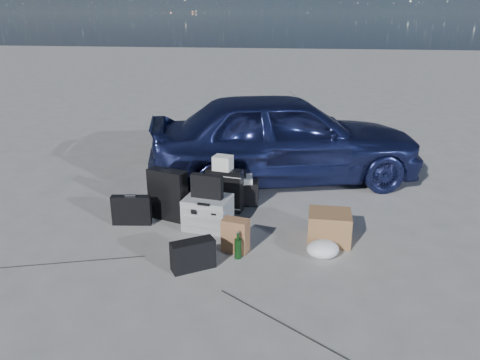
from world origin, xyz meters
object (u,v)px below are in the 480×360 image
(briefcase, at_px, (132,210))
(duffel_bag, at_px, (235,192))
(suitcase_left, at_px, (168,195))
(green_bottle, at_px, (238,245))
(car, at_px, (284,137))
(pelican_case, at_px, (208,212))
(suitcase_right, at_px, (225,190))
(cardboard_box, at_px, (329,227))

(briefcase, distance_m, duffel_bag, 1.38)
(suitcase_left, relative_size, green_bottle, 2.15)
(car, xyz_separation_m, pelican_case, (-0.77, -1.76, -0.48))
(briefcase, height_order, suitcase_right, suitcase_right)
(pelican_case, relative_size, cardboard_box, 1.12)
(duffel_bag, bearing_deg, green_bottle, -83.68)
(car, relative_size, suitcase_left, 6.30)
(suitcase_left, xyz_separation_m, duffel_bag, (0.73, 0.60, -0.16))
(briefcase, xyz_separation_m, cardboard_box, (2.29, -0.11, -0.01))
(suitcase_left, height_order, suitcase_right, suitcase_left)
(duffel_bag, distance_m, cardboard_box, 1.52)
(suitcase_right, relative_size, cardboard_box, 1.20)
(suitcase_right, height_order, duffel_bag, suitcase_right)
(suitcase_left, bearing_deg, green_bottle, -22.53)
(briefcase, xyz_separation_m, duffel_bag, (1.11, 0.83, -0.03))
(duffel_bag, bearing_deg, pelican_case, -108.03)
(duffel_bag, relative_size, green_bottle, 2.13)
(pelican_case, xyz_separation_m, duffel_bag, (0.20, 0.78, -0.03))
(car, xyz_separation_m, duffel_bag, (-0.58, -0.99, -0.51))
(briefcase, distance_m, suitcase_left, 0.46)
(car, bearing_deg, cardboard_box, -177.92)
(cardboard_box, distance_m, green_bottle, 1.06)
(car, bearing_deg, pelican_case, 140.79)
(pelican_case, relative_size, suitcase_right, 0.94)
(pelican_case, bearing_deg, green_bottle, -47.89)
(pelican_case, xyz_separation_m, suitcase_left, (-0.53, 0.17, 0.12))
(suitcase_right, relative_size, duffel_bag, 0.89)
(car, height_order, suitcase_right, car)
(car, relative_size, briefcase, 8.50)
(car, height_order, cardboard_box, car)
(green_bottle, bearing_deg, cardboard_box, 29.04)
(cardboard_box, bearing_deg, green_bottle, -150.96)
(car, height_order, suitcase_left, car)
(cardboard_box, bearing_deg, briefcase, 177.17)
(suitcase_left, relative_size, duffel_bag, 1.01)
(car, bearing_deg, briefcase, 121.71)
(pelican_case, bearing_deg, duffel_bag, 84.09)
(suitcase_left, relative_size, cardboard_box, 1.36)
(suitcase_right, distance_m, duffel_bag, 0.30)
(cardboard_box, bearing_deg, car, 107.56)
(cardboard_box, bearing_deg, suitcase_left, 169.91)
(pelican_case, distance_m, suitcase_left, 0.57)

